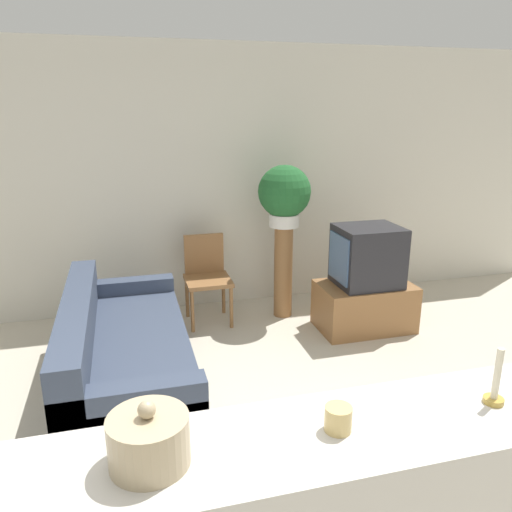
# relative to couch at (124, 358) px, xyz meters

# --- Properties ---
(wall_back) EXTENTS (9.00, 0.06, 2.70)m
(wall_back) POSITION_rel_couch_xyz_m (0.57, 1.65, 1.06)
(wall_back) COLOR beige
(wall_back) RESTS_ON ground_plane
(couch) EXTENTS (0.87, 2.00, 0.77)m
(couch) POSITION_rel_couch_xyz_m (0.00, 0.00, 0.00)
(couch) COLOR #384256
(couch) RESTS_ON ground_plane
(tv_stand) EXTENTS (0.89, 0.55, 0.45)m
(tv_stand) POSITION_rel_couch_xyz_m (2.27, 0.59, -0.06)
(tv_stand) COLOR olive
(tv_stand) RESTS_ON ground_plane
(television) EXTENTS (0.59, 0.50, 0.57)m
(television) POSITION_rel_couch_xyz_m (2.26, 0.59, 0.45)
(television) COLOR #232328
(television) RESTS_ON tv_stand
(wooden_chair) EXTENTS (0.44, 0.44, 0.86)m
(wooden_chair) POSITION_rel_couch_xyz_m (0.83, 1.19, 0.20)
(wooden_chair) COLOR olive
(wooden_chair) RESTS_ON ground_plane
(plant_stand) EXTENTS (0.19, 0.19, 0.95)m
(plant_stand) POSITION_rel_couch_xyz_m (1.60, 1.10, 0.19)
(plant_stand) COLOR olive
(plant_stand) RESTS_ON ground_plane
(potted_plant) EXTENTS (0.52, 0.52, 0.60)m
(potted_plant) POSITION_rel_couch_xyz_m (1.60, 1.10, 0.98)
(potted_plant) COLOR white
(potted_plant) RESTS_ON plant_stand
(decorative_bowl) EXTENTS (0.24, 0.24, 0.20)m
(decorative_bowl) POSITION_rel_couch_xyz_m (0.10, -2.22, 0.88)
(decorative_bowl) COLOR tan
(decorative_bowl) RESTS_ON foreground_counter
(candle_jar) EXTENTS (0.09, 0.09, 0.08)m
(candle_jar) POSITION_rel_couch_xyz_m (0.69, -2.22, 0.84)
(candle_jar) COLOR tan
(candle_jar) RESTS_ON foreground_counter
(candlestick) EXTENTS (0.07, 0.07, 0.21)m
(candlestick) POSITION_rel_couch_xyz_m (1.28, -2.22, 0.87)
(candlestick) COLOR #B7933D
(candlestick) RESTS_ON foreground_counter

